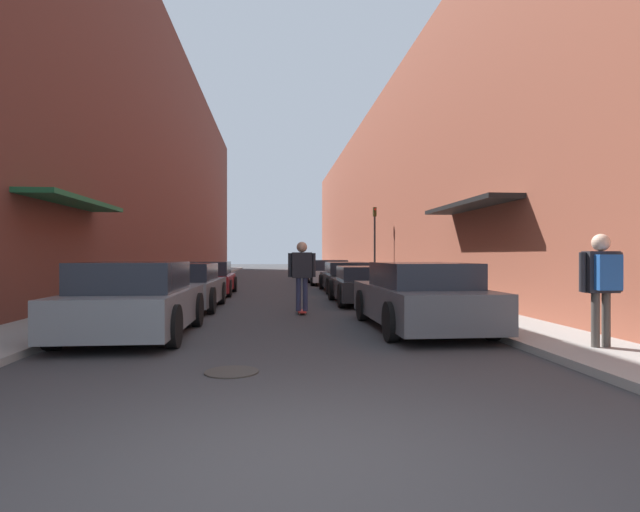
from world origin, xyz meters
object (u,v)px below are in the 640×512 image
(parked_car_left_0, at_px, (135,301))
(manhole_cover, at_px, (232,372))
(parked_car_left_1, at_px, (184,287))
(skateboarder, at_px, (302,269))
(parked_car_right_0, at_px, (419,297))
(parked_car_right_1, at_px, (364,285))
(parked_car_left_2, at_px, (209,279))
(traffic_light, at_px, (375,237))
(parked_car_right_2, at_px, (345,277))
(parked_car_right_4, at_px, (320,270))
(parked_car_right_3, at_px, (329,273))
(pedestrian, at_px, (602,276))

(parked_car_left_0, bearing_deg, manhole_cover, -55.96)
(parked_car_left_1, height_order, skateboarder, skateboarder)
(parked_car_right_0, distance_m, parked_car_right_1, 5.59)
(parked_car_left_2, relative_size, manhole_cover, 6.11)
(parked_car_right_0, bearing_deg, traffic_light, 82.06)
(skateboarder, distance_m, traffic_light, 12.13)
(parked_car_right_2, bearing_deg, parked_car_left_2, -169.11)
(parked_car_right_2, distance_m, manhole_cover, 14.63)
(skateboarder, distance_m, manhole_cover, 6.66)
(parked_car_left_2, height_order, parked_car_right_4, parked_car_left_2)
(parked_car_right_3, bearing_deg, pedestrian, -83.60)
(parked_car_left_2, xyz_separation_m, manhole_cover, (1.98, -13.12, -0.60))
(parked_car_left_2, bearing_deg, pedestrian, -59.01)
(parked_car_left_1, xyz_separation_m, parked_car_right_0, (5.50, -4.41, 0.04))
(parked_car_left_0, distance_m, manhole_cover, 3.70)
(parked_car_left_2, height_order, pedestrian, pedestrian)
(traffic_light, bearing_deg, parked_car_left_0, -117.15)
(parked_car_left_2, distance_m, parked_car_right_3, 8.33)
(parked_car_right_4, distance_m, traffic_light, 7.61)
(parked_car_right_2, xyz_separation_m, pedestrian, (1.99, -13.56, 0.60))
(parked_car_right_3, xyz_separation_m, parked_car_right_4, (0.05, 5.36, -0.02))
(parked_car_left_0, relative_size, parked_car_right_1, 0.99)
(parked_car_left_2, relative_size, pedestrian, 2.47)
(traffic_light, bearing_deg, skateboarder, -110.57)
(parked_car_left_2, bearing_deg, parked_car_right_3, 49.63)
(parked_car_right_1, distance_m, manhole_cover, 9.66)
(parked_car_left_2, xyz_separation_m, skateboarder, (3.25, -6.68, 0.55))
(parked_car_left_2, bearing_deg, parked_car_right_2, 10.89)
(parked_car_right_3, xyz_separation_m, skateboarder, (-2.14, -13.03, 0.54))
(parked_car_left_0, distance_m, parked_car_left_2, 10.11)
(parked_car_right_1, distance_m, traffic_light, 9.15)
(parked_car_right_1, bearing_deg, skateboarder, -129.35)
(parked_car_right_2, relative_size, pedestrian, 2.79)
(parked_car_right_4, relative_size, pedestrian, 2.60)
(parked_car_right_0, xyz_separation_m, manhole_cover, (-3.52, -3.43, -0.66))
(parked_car_left_1, relative_size, parked_car_right_1, 1.02)
(parked_car_right_0, bearing_deg, parked_car_left_2, 119.59)
(skateboarder, bearing_deg, parked_car_left_1, 156.67)
(parked_car_right_0, distance_m, traffic_light, 14.54)
(parked_car_left_1, bearing_deg, parked_car_left_2, 90.01)
(manhole_cover, bearing_deg, pedestrian, 6.34)
(parked_car_right_4, bearing_deg, skateboarder, -96.79)
(parked_car_left_2, bearing_deg, parked_car_left_1, -89.99)
(parked_car_right_3, xyz_separation_m, pedestrian, (2.11, -18.85, 0.58))
(parked_car_left_0, relative_size, parked_car_right_4, 0.91)
(parked_car_left_1, bearing_deg, parked_car_right_4, 72.23)
(parked_car_left_0, height_order, parked_car_left_1, parked_car_left_0)
(parked_car_left_0, distance_m, pedestrian, 7.95)
(parked_car_right_2, height_order, pedestrian, pedestrian)
(parked_car_left_1, height_order, parked_car_right_0, parked_car_right_0)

